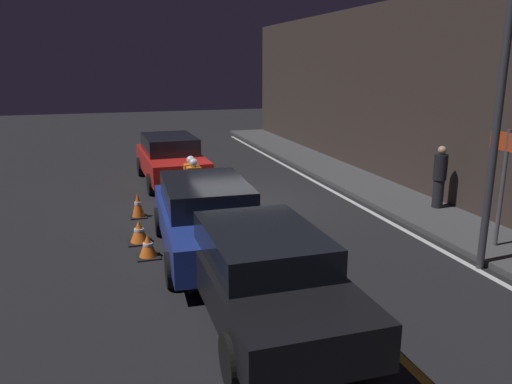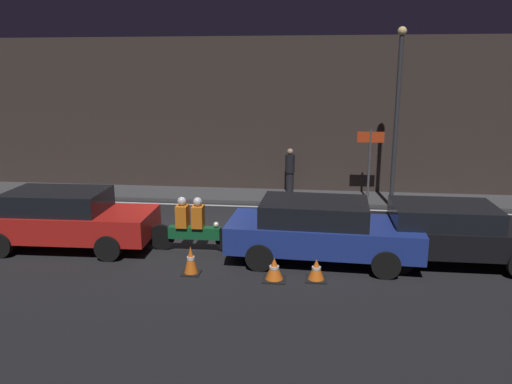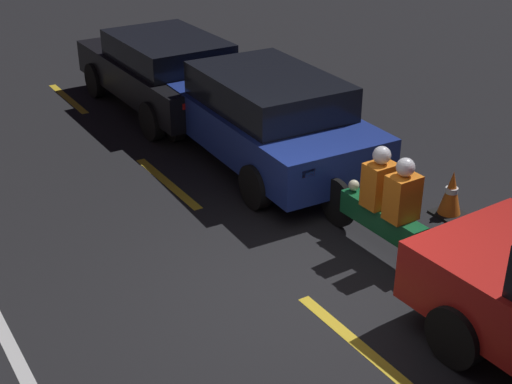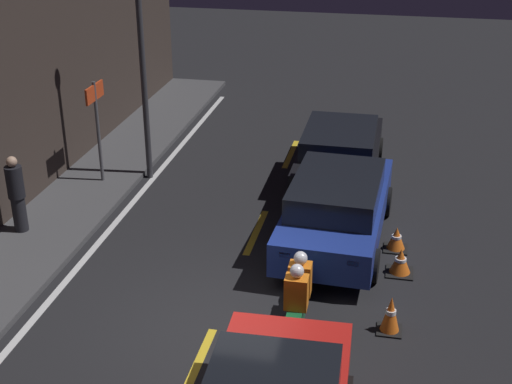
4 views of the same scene
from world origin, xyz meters
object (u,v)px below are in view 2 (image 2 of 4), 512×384
object	(u,v)px
traffic_cone_far	(316,270)
taxi_red	(65,218)
sedan_blue	(321,229)
traffic_cone_near	(191,260)
motorcycle	(192,226)
street_lamp	(397,111)
traffic_cone_mid	(274,269)
pedestrian	(290,170)
shop_sign	(370,151)
van_black	(449,231)

from	to	relation	value
traffic_cone_far	taxi_red	bearing A→B (deg)	168.02
sedan_blue	taxi_red	bearing A→B (deg)	-178.84
taxi_red	traffic_cone_near	size ratio (longest dim) A/B	6.85
motorcycle	traffic_cone_near	xyz separation A→B (m)	(0.33, -1.47, -0.33)
street_lamp	traffic_cone_far	bearing A→B (deg)	-112.17
traffic_cone_near	street_lamp	size ratio (longest dim) A/B	0.11
taxi_red	traffic_cone_far	size ratio (longest dim) A/B	9.25
taxi_red	motorcycle	bearing A→B (deg)	0.54
traffic_cone_mid	traffic_cone_far	bearing A→B (deg)	6.31
traffic_cone_mid	street_lamp	world-z (taller)	street_lamp
traffic_cone_mid	pedestrian	xyz separation A→B (m)	(-0.06, 7.63, 0.70)
traffic_cone_near	street_lamp	distance (m)	8.44
traffic_cone_mid	shop_sign	world-z (taller)	shop_sign
pedestrian	shop_sign	world-z (taller)	shop_sign
traffic_cone_near	traffic_cone_far	distance (m)	2.80
traffic_cone_mid	street_lamp	size ratio (longest dim) A/B	0.09
motorcycle	traffic_cone_near	distance (m)	1.54
sedan_blue	traffic_cone_far	xyz separation A→B (m)	(-0.09, -1.21, -0.55)
taxi_red	sedan_blue	distance (m)	6.50
sedan_blue	motorcycle	world-z (taller)	sedan_blue
traffic_cone_far	pedestrian	size ratio (longest dim) A/B	0.30
sedan_blue	street_lamp	bearing A→B (deg)	66.34
traffic_cone_mid	traffic_cone_far	distance (m)	0.92
van_black	traffic_cone_far	world-z (taller)	van_black
shop_sign	traffic_cone_mid	bearing A→B (deg)	-110.93
taxi_red	van_black	bearing A→B (deg)	-1.23
sedan_blue	pedestrian	distance (m)	6.41
motorcycle	traffic_cone_far	xyz separation A→B (m)	(3.12, -1.49, -0.42)
taxi_red	pedestrian	xyz separation A→B (m)	(5.44, 6.17, 0.15)
shop_sign	motorcycle	bearing A→B (deg)	-132.06
shop_sign	street_lamp	size ratio (longest dim) A/B	0.42
traffic_cone_near	shop_sign	size ratio (longest dim) A/B	0.27
taxi_red	motorcycle	xyz separation A→B (m)	(3.29, 0.13, -0.14)
street_lamp	van_black	bearing A→B (deg)	-81.66
traffic_cone_far	traffic_cone_near	bearing A→B (deg)	179.56
taxi_red	shop_sign	size ratio (longest dim) A/B	1.86
taxi_red	traffic_cone_far	distance (m)	6.57
sedan_blue	pedestrian	bearing A→B (deg)	102.01
traffic_cone_near	traffic_cone_far	bearing A→B (deg)	-0.44
sedan_blue	street_lamp	xyz separation A→B (m)	(2.34, 4.77, 2.45)
taxi_red	pedestrian	size ratio (longest dim) A/B	2.75
pedestrian	shop_sign	size ratio (longest dim) A/B	0.67
traffic_cone_near	sedan_blue	bearing A→B (deg)	22.33
traffic_cone_near	shop_sign	distance (m)	8.40
traffic_cone_mid	traffic_cone_far	world-z (taller)	traffic_cone_mid
pedestrian	taxi_red	bearing A→B (deg)	-131.40
sedan_blue	traffic_cone_far	distance (m)	1.33
van_black	sedan_blue	bearing A→B (deg)	-175.64
sedan_blue	shop_sign	xyz separation A→B (m)	(1.68, 5.71, 1.03)
van_black	traffic_cone_mid	size ratio (longest dim) A/B	8.47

